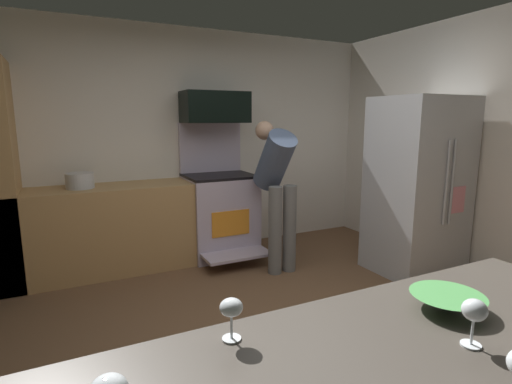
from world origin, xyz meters
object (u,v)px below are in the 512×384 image
Objects in this scene: wine_glass_mid at (231,310)px; microwave at (215,107)px; person_cook at (277,183)px; mixing_bowl_large at (447,302)px; refrigerator at (417,186)px; wine_glass_extra at (474,312)px; oven_range at (220,212)px; stock_pot at (80,181)px.

microwave is at bearing 70.13° from wine_glass_mid.
mixing_bowl_large is at bearing -106.45° from person_cook.
refrigerator is at bearing 32.58° from wine_glass_mid.
mixing_bowl_large is at bearing 55.03° from wine_glass_extra.
wine_glass_extra is (-0.13, -0.19, 0.08)m from mixing_bowl_large.
oven_range is at bearing 140.21° from refrigerator.
wine_glass_extra is (-2.19, -2.16, 0.11)m from refrigerator.
microwave reaches higher than wine_glass_extra.
oven_range is 3.42m from wine_glass_mid.
oven_range is at bearing -90.00° from microwave.
wine_glass_extra is at bearing -98.55° from microwave.
wine_glass_mid is at bearing -84.88° from stock_pot.
microwave is 4.93× the size of wine_glass_extra.
oven_range is 5.74× the size of stock_pot.
stock_pot is (-3.11, 1.38, 0.08)m from refrigerator.
microwave is at bearing 138.36° from refrigerator.
refrigerator is (1.64, -1.46, -0.81)m from microwave.
microwave is 2.85× the size of mixing_bowl_large.
mixing_bowl_large is at bearing -136.25° from refrigerator.
wine_glass_extra reaches higher than mixing_bowl_large.
stock_pot reaches higher than wine_glass_mid.
refrigerator reaches higher than wine_glass_extra.
person_cook is at bearing 58.05° from wine_glass_mid.
stock_pot is at bearing 95.12° from wine_glass_mid.
oven_range reaches higher than wine_glass_extra.
refrigerator is 2.84m from mixing_bowl_large.
wine_glass_mid is 0.51× the size of stock_pot.
person_cook is 2.77m from mixing_bowl_large.
wine_glass_mid is at bearing 150.98° from wine_glass_extra.
stock_pot is at bearing 159.27° from person_cook.
mixing_bowl_large is at bearing -97.01° from oven_range.
wine_glass_mid is (-1.18, -3.27, -0.71)m from microwave.
mixing_bowl_large is 3.51m from stock_pot.
wine_glass_extra is (0.64, -0.35, 0.01)m from wine_glass_mid.
person_cook is 5.82× the size of stock_pot.
stock_pot is (-1.47, -0.08, -0.73)m from microwave.
mixing_bowl_large is (-2.05, -1.97, 0.03)m from refrigerator.
stock_pot is (-1.84, 0.70, 0.05)m from person_cook.
refrigerator is 6.72× the size of stock_pot.
wine_glass_mid is (-2.83, -1.81, 0.10)m from refrigerator.
oven_range is at bearing 118.61° from person_cook.
oven_range reaches higher than stock_pot.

